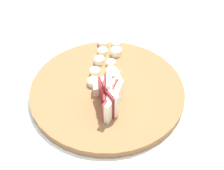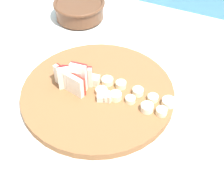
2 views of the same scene
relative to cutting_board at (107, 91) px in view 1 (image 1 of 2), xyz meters
The scene contains 4 objects.
cutting_board is the anchor object (origin of this frame).
apple_wedge_fan 0.07m from the cutting_board, 169.10° to the right, with size 0.09×0.05×0.07m.
apple_dice_pile 0.02m from the cutting_board, ahead, with size 0.07×0.06×0.02m.
banana_slice_rows 0.09m from the cutting_board, ahead, with size 0.18×0.07×0.02m.
Camera 1 is at (-0.50, -0.08, 1.41)m, focal length 53.42 mm.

